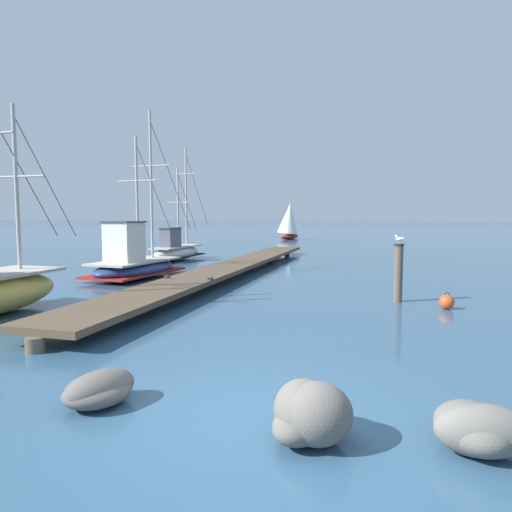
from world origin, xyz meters
The scene contains 11 objects.
ground_plane centered at (0.00, 0.00, 0.00)m, with size 400.00×400.00×0.00m, color #335675.
floating_dock centered at (-4.17, 13.45, 0.36)m, with size 2.73×23.84×0.53m.
fishing_boat_0 centered at (-7.87, 11.46, 0.67)m, with size 2.80×7.00×7.09m.
fishing_boat_1 centered at (-9.13, 18.82, 0.60)m, with size 1.88×6.68×6.66m.
mooring_piling centered at (2.44, 8.56, 0.91)m, with size 0.30×0.30×1.75m.
perched_seagull centered at (2.44, 8.56, 1.90)m, with size 0.30×0.31×0.27m.
shore_rock_near_left centered at (-2.09, -0.14, 0.21)m, with size 1.21×1.25×0.48m.
shore_rock_near_right centered at (2.66, -0.32, 0.27)m, with size 1.12×1.12×0.58m.
shore_rock_mid_cluster centered at (0.83, -0.48, 0.32)m, with size 1.18×1.23×0.70m.
mooring_buoy centered at (3.69, 7.74, 0.20)m, with size 0.41×0.41×0.48m.
distant_sailboat centered at (-6.47, 43.01, 1.96)m, with size 2.97×4.57×4.32m.
Camera 1 is at (1.40, -5.51, 2.59)m, focal length 31.79 mm.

